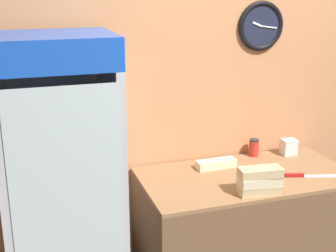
{
  "coord_description": "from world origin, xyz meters",
  "views": [
    {
      "loc": [
        -1.43,
        -1.71,
        2.19
      ],
      "look_at": [
        -0.56,
        0.94,
        1.33
      ],
      "focal_mm": 50.0,
      "sensor_mm": 36.0,
      "label": 1
    }
  ],
  "objects": [
    {
      "name": "napkin_dispenser",
      "position": [
        0.48,
        1.18,
        0.99
      ],
      "size": [
        0.11,
        0.09,
        0.12
      ],
      "color": "silver",
      "rests_on": "prep_counter"
    },
    {
      "name": "wall_back",
      "position": [
        0.0,
        1.35,
        1.35
      ],
      "size": [
        5.2,
        0.09,
        2.7
      ],
      "color": "tan",
      "rests_on": "ground_plane"
    },
    {
      "name": "prep_counter",
      "position": [
        0.0,
        0.92,
        0.46
      ],
      "size": [
        1.44,
        0.75,
        0.93
      ],
      "color": "brown",
      "rests_on": "ground_plane"
    },
    {
      "name": "sandwich_flat_left",
      "position": [
        -0.15,
        1.1,
        0.96
      ],
      "size": [
        0.29,
        0.1,
        0.06
      ],
      "color": "beige",
      "rests_on": "prep_counter"
    },
    {
      "name": "sandwich_stack_middle",
      "position": [
        -0.06,
        0.63,
        1.01
      ],
      "size": [
        0.27,
        0.13,
        0.06
      ],
      "color": "beige",
      "rests_on": "sandwich_stack_bottom"
    },
    {
      "name": "sandwich_stack_bottom",
      "position": [
        -0.06,
        0.63,
        0.96
      ],
      "size": [
        0.27,
        0.13,
        0.06
      ],
      "color": "tan",
      "rests_on": "prep_counter"
    },
    {
      "name": "beverage_cooler",
      "position": [
        -1.23,
        1.01,
        1.04
      ],
      "size": [
        0.69,
        0.66,
        1.92
      ],
      "color": "#B2B7BC",
      "rests_on": "ground_plane"
    },
    {
      "name": "sandwich_stack_top",
      "position": [
        -0.06,
        0.63,
        1.07
      ],
      "size": [
        0.28,
        0.14,
        0.06
      ],
      "color": "tan",
      "rests_on": "sandwich_stack_middle"
    },
    {
      "name": "condiment_jar",
      "position": [
        0.22,
        1.23,
        0.99
      ],
      "size": [
        0.07,
        0.07,
        0.13
      ],
      "color": "#B72D23",
      "rests_on": "prep_counter"
    },
    {
      "name": "chefs_knife",
      "position": [
        0.35,
        0.77,
        0.94
      ],
      "size": [
        0.35,
        0.13,
        0.02
      ],
      "color": "silver",
      "rests_on": "prep_counter"
    }
  ]
}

